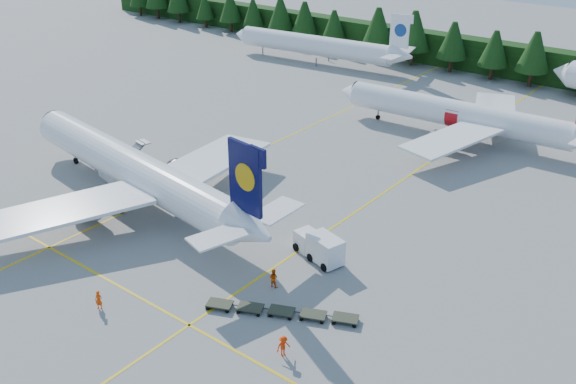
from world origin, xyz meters
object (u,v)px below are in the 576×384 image
Objects in this scene: airliner_red at (452,113)px; airstairs at (117,172)px; airliner_navy at (128,167)px; service_truck at (318,246)px.

airliner_red reaches higher than airstairs.
airliner_red is 46.45m from airstairs.
airliner_red is (20.33, 40.90, -0.48)m from airliner_navy.
airliner_navy is 1.14× the size of airliner_red.
airstairs is at bearing 164.99° from airliner_navy.
service_truck is at bearing -85.99° from airliner_red.
airliner_navy is 25.04m from service_truck.
airliner_red reaches higher than service_truck.
airstairs is at bearing -126.08° from airliner_red.
airliner_navy is 45.68m from airliner_red.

